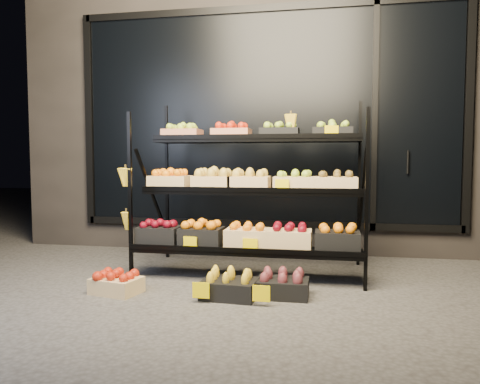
# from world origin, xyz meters

# --- Properties ---
(ground) EXTENTS (24.00, 24.00, 0.00)m
(ground) POSITION_xyz_m (0.00, 0.00, 0.00)
(ground) COLOR #514F4C
(ground) RESTS_ON ground
(building) EXTENTS (6.00, 2.08, 3.50)m
(building) POSITION_xyz_m (0.00, 2.59, 1.75)
(building) COLOR #2D2826
(building) RESTS_ON ground
(display_rack) EXTENTS (2.18, 1.02, 1.66)m
(display_rack) POSITION_xyz_m (-0.02, 0.60, 0.79)
(display_rack) COLOR black
(display_rack) RESTS_ON ground
(tag_floor_a) EXTENTS (0.13, 0.01, 0.12)m
(tag_floor_a) POSITION_xyz_m (-0.21, -0.40, 0.06)
(tag_floor_a) COLOR #E8C700
(tag_floor_a) RESTS_ON ground
(tag_floor_b) EXTENTS (0.13, 0.01, 0.12)m
(tag_floor_b) POSITION_xyz_m (0.24, -0.40, 0.06)
(tag_floor_b) COLOR #E8C700
(tag_floor_b) RESTS_ON ground
(floor_crate_left) EXTENTS (0.42, 0.35, 0.19)m
(floor_crate_left) POSITION_xyz_m (-0.96, -0.27, 0.09)
(floor_crate_left) COLOR #DBB97E
(floor_crate_left) RESTS_ON ground
(floor_crate_midleft) EXTENTS (0.44, 0.34, 0.21)m
(floor_crate_midleft) POSITION_xyz_m (-0.03, -0.22, 0.10)
(floor_crate_midleft) COLOR black
(floor_crate_midleft) RESTS_ON ground
(floor_crate_right) EXTENTS (0.40, 0.30, 0.20)m
(floor_crate_right) POSITION_xyz_m (0.37, -0.11, 0.10)
(floor_crate_right) COLOR black
(floor_crate_right) RESTS_ON ground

